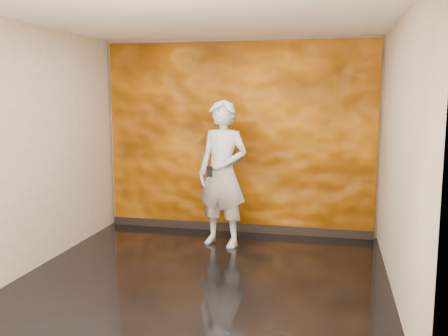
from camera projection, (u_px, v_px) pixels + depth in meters
room at (203, 152)px, 5.33m from camera, size 4.02×4.02×2.81m
feature_wall at (238, 138)px, 7.23m from camera, size 3.90×0.06×2.75m
baseboard at (237, 227)px, 7.38m from camera, size 3.90×0.04×0.12m
man at (223, 174)px, 6.61m from camera, size 0.81×0.65×1.94m
phone at (210, 172)px, 6.35m from camera, size 0.07×0.02×0.14m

